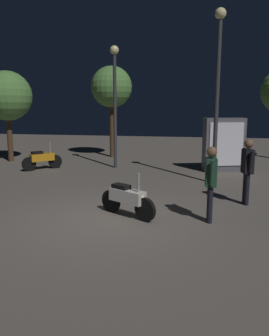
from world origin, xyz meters
name	(u,v)px	position (x,y,z in m)	size (l,w,h in m)	color
ground_plane	(106,220)	(0.00, 0.00, 0.00)	(40.00, 40.00, 0.00)	#605951
motorcycle_white_foreground	(127,199)	(0.43, 0.35, 0.44)	(1.47, 0.94, 1.11)	black
motorcycle_orange_parked_left	(42,159)	(-4.11, 5.56, 0.44)	(1.24, 1.24, 1.11)	black
person_rider_beside	(247,166)	(3.38, 1.89, 1.06)	(0.31, 0.67, 1.76)	black
person_bystander_far	(211,177)	(2.37, 0.28, 1.05)	(0.25, 0.67, 1.75)	black
streetlamp_near	(115,92)	(-1.27, 6.50, 3.12)	(0.36, 0.36, 4.90)	#38383D
streetlamp_far	(218,77)	(2.64, 4.29, 3.50)	(0.36, 0.36, 5.60)	#38383D
tree_left_bg	(112,88)	(-2.09, 9.32, 3.39)	(1.99, 1.99, 4.42)	#4C331E
tree_right_bg	(7,96)	(-6.41, 7.22, 2.96)	(2.22, 2.22, 4.09)	#4C331E
kiosk_billboard	(224,145)	(3.11, 6.52, 1.05)	(1.68, 0.94, 2.10)	#595960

